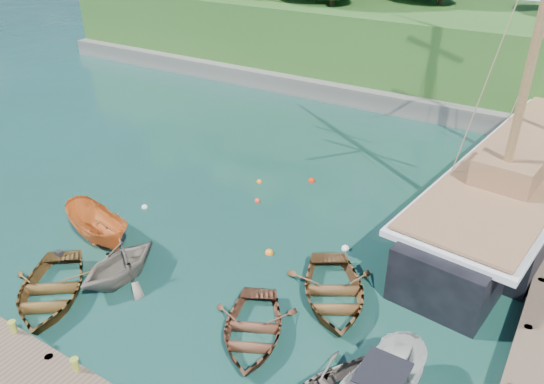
{
  "coord_description": "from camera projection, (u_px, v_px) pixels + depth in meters",
  "views": [
    {
      "loc": [
        10.01,
        -11.62,
        12.93
      ],
      "look_at": [
        -0.56,
        5.27,
        2.0
      ],
      "focal_mm": 35.0,
      "sensor_mm": 36.0,
      "label": 1
    }
  ],
  "objects": [
    {
      "name": "mooring_buoy_2",
      "position": [
        269.0,
        253.0,
        22.19
      ],
      "size": [
        0.36,
        0.36,
        0.36
      ],
      "primitive_type": "sphere",
      "color": "orange",
      "rests_on": "ground"
    },
    {
      "name": "rowboat_0",
      "position": [
        51.0,
        298.0,
        19.69
      ],
      "size": [
        5.57,
        5.8,
        0.98
      ],
      "primitive_type": "imported",
      "rotation": [
        0.0,
        0.0,
        0.67
      ],
      "color": "brown",
      "rests_on": "ground"
    },
    {
      "name": "bollard_0",
      "position": [
        19.0,
        346.0,
        17.58
      ],
      "size": [
        0.26,
        0.26,
        0.45
      ],
      "primitive_type": "cylinder",
      "color": "olive",
      "rests_on": "ground"
    },
    {
      "name": "bollard_1",
      "position": [
        80.0,
        384.0,
        16.19
      ],
      "size": [
        0.26,
        0.26,
        0.45
      ],
      "primitive_type": "cylinder",
      "color": "olive",
      "rests_on": "ground"
    },
    {
      "name": "ground",
      "position": [
        209.0,
        302.0,
        19.51
      ],
      "size": [
        160.0,
        160.0,
        0.0
      ],
      "primitive_type": "plane",
      "color": "#123428",
      "rests_on": "ground"
    },
    {
      "name": "rowboat_1",
      "position": [
        121.0,
        280.0,
        20.65
      ],
      "size": [
        3.2,
        3.65,
        1.85
      ],
      "primitive_type": "imported",
      "rotation": [
        0.0,
        0.0,
        -0.05
      ],
      "color": "#70665A",
      "rests_on": "ground"
    },
    {
      "name": "mooring_buoy_0",
      "position": [
        145.0,
        208.0,
        25.5
      ],
      "size": [
        0.29,
        0.29,
        0.29
      ],
      "primitive_type": "sphere",
      "color": "white",
      "rests_on": "ground"
    },
    {
      "name": "mooring_buoy_4",
      "position": [
        259.0,
        182.0,
        27.8
      ],
      "size": [
        0.29,
        0.29,
        0.29
      ],
      "primitive_type": "sphere",
      "color": "orange",
      "rests_on": "ground"
    },
    {
      "name": "mooring_buoy_1",
      "position": [
        257.0,
        201.0,
        26.04
      ],
      "size": [
        0.28,
        0.28,
        0.28
      ],
      "primitive_type": "sphere",
      "color": "red",
      "rests_on": "ground"
    },
    {
      "name": "mooring_buoy_5",
      "position": [
        311.0,
        181.0,
        27.91
      ],
      "size": [
        0.34,
        0.34,
        0.34
      ],
      "primitive_type": "sphere",
      "color": "#F91F00",
      "rests_on": "ground"
    },
    {
      "name": "rowboat_2",
      "position": [
        252.0,
        337.0,
        17.94
      ],
      "size": [
        4.51,
        5.05,
        0.86
      ],
      "primitive_type": "imported",
      "rotation": [
        0.0,
        0.0,
        0.46
      ],
      "color": "brown",
      "rests_on": "ground"
    },
    {
      "name": "rowboat_4",
      "position": [
        333.0,
        300.0,
        19.59
      ],
      "size": [
        5.33,
        5.75,
        0.97
      ],
      "primitive_type": "imported",
      "rotation": [
        0.0,
        0.0,
        0.56
      ],
      "color": "brown",
      "rests_on": "ground"
    },
    {
      "name": "motorboat_orange",
      "position": [
        101.0,
        241.0,
        23.03
      ],
      "size": [
        4.59,
        2.67,
        1.67
      ],
      "primitive_type": "imported",
      "rotation": [
        0.0,
        0.0,
        1.31
      ],
      "color": "orange",
      "rests_on": "ground"
    },
    {
      "name": "mooring_buoy_3",
      "position": [
        345.0,
        249.0,
        22.45
      ],
      "size": [
        0.35,
        0.35,
        0.35
      ],
      "primitive_type": "sphere",
      "color": "silver",
      "rests_on": "ground"
    },
    {
      "name": "schooner",
      "position": [
        522.0,
        184.0,
        25.32
      ],
      "size": [
        7.14,
        27.03,
        19.73
      ],
      "rotation": [
        0.0,
        0.0,
        -0.12
      ],
      "color": "black",
      "rests_on": "ground"
    }
  ]
}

